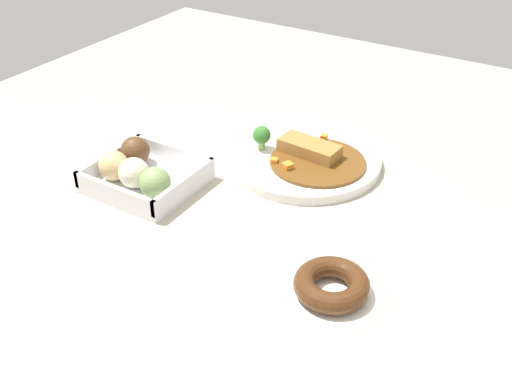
# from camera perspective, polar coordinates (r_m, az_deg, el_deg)

# --- Properties ---
(ground_plane) EXTENTS (1.60, 1.60, 0.00)m
(ground_plane) POSITION_cam_1_polar(r_m,az_deg,el_deg) (1.08, 1.32, 0.64)
(ground_plane) COLOR #B2A893
(curry_plate) EXTENTS (0.29, 0.29, 0.07)m
(curry_plate) POSITION_cam_1_polar(r_m,az_deg,el_deg) (1.14, 4.57, 3.25)
(curry_plate) COLOR white
(curry_plate) RESTS_ON ground_plane
(donut_box) EXTENTS (0.18, 0.17, 0.07)m
(donut_box) POSITION_cam_1_polar(r_m,az_deg,el_deg) (1.08, -10.90, 1.77)
(donut_box) COLOR white
(donut_box) RESTS_ON ground_plane
(chocolate_ring_donut) EXTENTS (0.15, 0.15, 0.03)m
(chocolate_ring_donut) POSITION_cam_1_polar(r_m,az_deg,el_deg) (0.85, 7.15, -8.73)
(chocolate_ring_donut) COLOR white
(chocolate_ring_donut) RESTS_ON ground_plane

